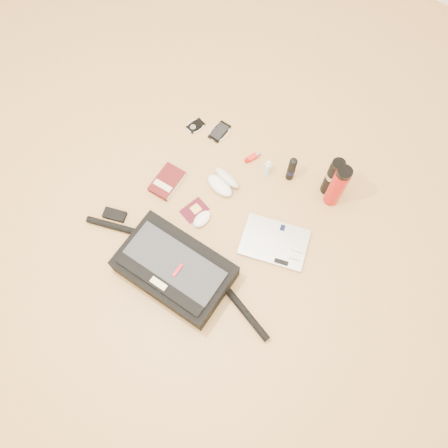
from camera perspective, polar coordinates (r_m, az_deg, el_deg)
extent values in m
plane|color=tan|center=(2.08, -0.87, -1.10)|extent=(4.00, 4.00, 0.00)
cube|color=black|center=(1.97, -6.42, -5.86)|extent=(0.50, 0.32, 0.12)
cube|color=#2C2E33|center=(1.90, -6.82, -5.55)|extent=(0.44, 0.23, 0.01)
cube|color=black|center=(1.89, -8.50, -7.76)|extent=(0.44, 0.06, 0.02)
cube|color=beige|center=(1.88, -8.51, -7.74)|extent=(0.08, 0.03, 0.02)
cube|color=red|center=(1.89, -6.04, -6.05)|extent=(0.01, 0.07, 0.02)
cylinder|color=black|center=(2.13, -13.74, -0.41)|extent=(0.30, 0.13, 0.03)
cylinder|color=black|center=(1.96, 2.76, -11.38)|extent=(0.30, 0.12, 0.03)
cube|color=black|center=(2.16, -14.09, 1.18)|extent=(0.12, 0.09, 0.02)
cube|color=#ABABAD|center=(2.06, 6.59, -2.39)|extent=(0.35, 0.29, 0.02)
cube|color=black|center=(2.08, 7.67, -0.49)|extent=(0.03, 0.03, 0.00)
cube|color=silver|center=(2.05, 9.54, -3.35)|extent=(0.06, 0.03, 0.01)
cube|color=silver|center=(2.03, 9.26, -4.41)|extent=(0.05, 0.03, 0.01)
cube|color=black|center=(2.02, 7.50, -4.92)|extent=(0.07, 0.04, 0.01)
cube|color=#4A0F11|center=(2.19, -7.42, 5.50)|extent=(0.13, 0.18, 0.03)
cube|color=beige|center=(2.17, -6.18, 4.81)|extent=(0.01, 0.17, 0.03)
cube|color=beige|center=(2.16, -8.00, 4.99)|extent=(0.10, 0.04, 0.00)
cube|color=#450B17|center=(2.12, -3.90, 1.80)|extent=(0.12, 0.14, 0.00)
cube|color=gold|center=(2.12, -3.70, 1.99)|extent=(0.05, 0.05, 0.00)
ellipsoid|color=white|center=(2.09, -2.89, 0.65)|extent=(0.07, 0.11, 0.03)
ellipsoid|color=white|center=(2.15, -0.56, 5.05)|extent=(0.17, 0.10, 0.04)
ellipsoid|color=silver|center=(2.15, 0.38, 6.08)|extent=(0.17, 0.11, 0.09)
ellipsoid|color=black|center=(2.16, -1.12, 5.61)|extent=(0.04, 0.03, 0.01)
ellipsoid|color=black|center=(2.14, 0.00, 4.59)|extent=(0.04, 0.03, 0.01)
cylinder|color=black|center=(2.15, -0.56, 5.13)|extent=(0.02, 0.01, 0.00)
cube|color=black|center=(2.36, -3.72, 12.69)|extent=(0.08, 0.10, 0.01)
cylinder|color=#A7A7A9|center=(2.35, -4.08, 12.53)|extent=(0.04, 0.04, 0.00)
torus|color=silver|center=(2.36, -3.72, 12.70)|extent=(0.10, 0.10, 0.01)
cube|color=black|center=(2.33, -0.59, 11.96)|extent=(0.07, 0.13, 0.01)
cube|color=black|center=(2.33, -0.59, 12.05)|extent=(0.06, 0.10, 0.00)
torus|color=silver|center=(2.33, -0.59, 11.97)|extent=(0.10, 0.10, 0.01)
cube|color=red|center=(2.25, 3.70, 8.65)|extent=(0.04, 0.06, 0.02)
cube|color=#BB0503|center=(2.24, 3.00, 8.28)|extent=(0.02, 0.02, 0.02)
cylinder|color=#A7A8AA|center=(2.26, 4.43, 9.03)|extent=(0.03, 0.03, 0.02)
cylinder|color=#B4E1FA|center=(2.18, 5.71, 7.18)|extent=(0.03, 0.03, 0.09)
cylinder|color=white|center=(2.14, 5.84, 7.87)|extent=(0.02, 0.02, 0.02)
cylinder|color=silver|center=(2.13, 5.87, 8.03)|extent=(0.01, 0.01, 0.01)
cylinder|color=black|center=(2.16, 8.80, 7.06)|extent=(0.05, 0.05, 0.16)
cylinder|color=black|center=(2.17, 8.73, 6.84)|extent=(0.05, 0.05, 0.03)
ellipsoid|color=black|center=(2.09, 9.10, 8.11)|extent=(0.05, 0.05, 0.02)
cylinder|color=black|center=(2.13, 13.93, 5.83)|extent=(0.09, 0.09, 0.23)
cylinder|color=#A5A5A8|center=(2.10, 14.11, 6.20)|extent=(0.09, 0.09, 0.03)
cylinder|color=black|center=(2.02, 14.75, 7.54)|extent=(0.08, 0.08, 0.02)
cylinder|color=#AA1111|center=(2.10, 14.51, 4.66)|extent=(0.08, 0.08, 0.26)
cylinder|color=black|center=(1.97, 15.47, 6.52)|extent=(0.07, 0.07, 0.03)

